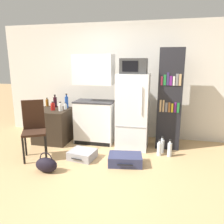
% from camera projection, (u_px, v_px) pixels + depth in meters
% --- Properties ---
extents(ground_plane, '(24.00, 24.00, 0.00)m').
position_uv_depth(ground_plane, '(103.00, 175.00, 3.39)').
color(ground_plane, tan).
extents(wall_back, '(6.40, 0.10, 2.57)m').
position_uv_depth(wall_back, '(135.00, 81.00, 4.96)').
color(wall_back, silver).
rests_on(wall_back, ground_plane).
extents(side_table, '(0.72, 0.73, 0.71)m').
position_uv_depth(side_table, '(54.00, 125.00, 4.81)').
color(side_table, '#2D2319').
rests_on(side_table, ground_plane).
extents(kitchen_hutch, '(0.83, 0.47, 1.87)m').
position_uv_depth(kitchen_hutch, '(94.00, 104.00, 4.62)').
color(kitchen_hutch, white).
rests_on(kitchen_hutch, ground_plane).
extents(refrigerator, '(0.62, 0.64, 1.50)m').
position_uv_depth(refrigerator, '(133.00, 111.00, 4.39)').
color(refrigerator, white).
rests_on(refrigerator, ground_plane).
extents(microwave, '(0.50, 0.40, 0.29)m').
position_uv_depth(microwave, '(134.00, 66.00, 4.19)').
color(microwave, '#333333').
rests_on(microwave, refrigerator).
extents(bookshelf, '(0.46, 0.34, 1.98)m').
position_uv_depth(bookshelf, '(169.00, 100.00, 4.32)').
color(bookshelf, black).
rests_on(bookshelf, ground_plane).
extents(bottle_amber_beer, '(0.07, 0.07, 0.20)m').
position_uv_depth(bottle_amber_beer, '(47.00, 103.00, 5.06)').
color(bottle_amber_beer, brown).
rests_on(bottle_amber_beer, side_table).
extents(bottle_ketchup_red, '(0.09, 0.09, 0.18)m').
position_uv_depth(bottle_ketchup_red, '(53.00, 107.00, 4.65)').
color(bottle_ketchup_red, '#AD1914').
rests_on(bottle_ketchup_red, side_table).
extents(bottle_milk_white, '(0.08, 0.08, 0.19)m').
position_uv_depth(bottle_milk_white, '(60.00, 107.00, 4.58)').
color(bottle_milk_white, white).
rests_on(bottle_milk_white, side_table).
extents(bottle_wine_dark, '(0.08, 0.08, 0.29)m').
position_uv_depth(bottle_wine_dark, '(55.00, 102.00, 4.95)').
color(bottle_wine_dark, black).
rests_on(bottle_wine_dark, side_table).
extents(bottle_clear_short, '(0.07, 0.07, 0.15)m').
position_uv_depth(bottle_clear_short, '(65.00, 106.00, 4.74)').
color(bottle_clear_short, silver).
rests_on(bottle_clear_short, side_table).
extents(bottle_blue_soda, '(0.07, 0.07, 0.32)m').
position_uv_depth(bottle_blue_soda, '(67.00, 102.00, 4.87)').
color(bottle_blue_soda, '#1E47A3').
rests_on(bottle_blue_soda, side_table).
extents(chair, '(0.54, 0.54, 1.05)m').
position_uv_depth(chair, '(34.00, 124.00, 3.95)').
color(chair, black).
rests_on(chair, ground_plane).
extents(suitcase_large_flat, '(0.62, 0.46, 0.18)m').
position_uv_depth(suitcase_large_flat, '(125.00, 159.00, 3.74)').
color(suitcase_large_flat, navy).
rests_on(suitcase_large_flat, ground_plane).
extents(suitcase_small_flat, '(0.50, 0.46, 0.15)m').
position_uv_depth(suitcase_small_flat, '(82.00, 154.00, 3.97)').
color(suitcase_small_flat, '#99999E').
rests_on(suitcase_small_flat, ground_plane).
extents(handbag, '(0.36, 0.20, 0.33)m').
position_uv_depth(handbag, '(46.00, 165.00, 3.47)').
color(handbag, black).
rests_on(handbag, ground_plane).
extents(water_bottle_front, '(0.09, 0.09, 0.31)m').
position_uv_depth(water_bottle_front, '(159.00, 149.00, 4.09)').
color(water_bottle_front, silver).
rests_on(water_bottle_front, ground_plane).
extents(water_bottle_middle, '(0.08, 0.08, 0.33)m').
position_uv_depth(water_bottle_middle, '(170.00, 149.00, 4.04)').
color(water_bottle_middle, silver).
rests_on(water_bottle_middle, ground_plane).
extents(water_bottle_back, '(0.08, 0.08, 0.33)m').
position_uv_depth(water_bottle_back, '(162.00, 146.00, 4.21)').
color(water_bottle_back, silver).
rests_on(water_bottle_back, ground_plane).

